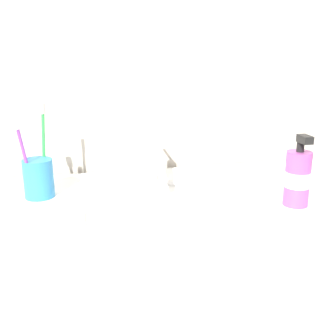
% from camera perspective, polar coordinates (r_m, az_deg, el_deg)
% --- Properties ---
extents(tiled_wall_back, '(2.41, 0.04, 2.40)m').
position_cam_1_polar(tiled_wall_back, '(1.14, -2.22, 18.74)').
color(tiled_wall_back, beige).
rests_on(tiled_wall_back, ground).
extents(sink_basin, '(0.40, 0.40, 0.12)m').
position_cam_1_polar(sink_basin, '(0.86, 0.43, -8.89)').
color(sink_basin, white).
rests_on(sink_basin, vanity_counter).
extents(faucet, '(0.02, 0.17, 0.14)m').
position_cam_1_polar(faucet, '(0.99, -1.85, 1.20)').
color(faucet, silver).
rests_on(faucet, sink_basin).
extents(toothbrush_cup, '(0.07, 0.07, 0.09)m').
position_cam_1_polar(toothbrush_cup, '(0.97, -17.64, -1.39)').
color(toothbrush_cup, '#338CCC').
rests_on(toothbrush_cup, vanity_counter).
extents(toothbrush_red, '(0.03, 0.01, 0.18)m').
position_cam_1_polar(toothbrush_red, '(0.96, -19.59, 2.27)').
color(toothbrush_red, red).
rests_on(toothbrush_red, toothbrush_cup).
extents(toothbrush_purple, '(0.04, 0.03, 0.18)m').
position_cam_1_polar(toothbrush_purple, '(0.93, -19.48, 1.89)').
color(toothbrush_purple, purple).
rests_on(toothbrush_purple, toothbrush_cup).
extents(toothbrush_green, '(0.02, 0.03, 0.20)m').
position_cam_1_polar(toothbrush_green, '(0.97, -17.00, 3.41)').
color(toothbrush_green, green).
rests_on(toothbrush_green, toothbrush_cup).
extents(soap_dispenser, '(0.06, 0.06, 0.16)m').
position_cam_1_polar(soap_dispenser, '(0.91, 17.73, -1.31)').
color(soap_dispenser, '#B24CA5').
rests_on(soap_dispenser, vanity_counter).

